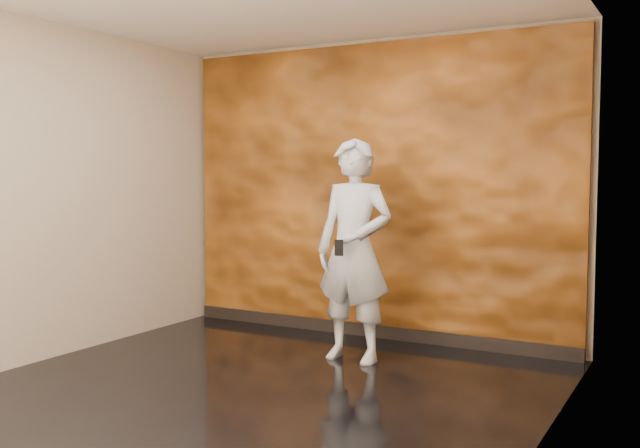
# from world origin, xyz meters

# --- Properties ---
(room) EXTENTS (4.02, 4.02, 2.81)m
(room) POSITION_xyz_m (0.00, 0.00, 1.40)
(room) COLOR black
(room) RESTS_ON ground
(feature_wall) EXTENTS (3.90, 0.06, 2.75)m
(feature_wall) POSITION_xyz_m (0.00, 1.96, 1.38)
(feature_wall) COLOR orange
(feature_wall) RESTS_ON ground
(baseboard) EXTENTS (3.90, 0.04, 0.12)m
(baseboard) POSITION_xyz_m (0.00, 1.92, 0.06)
(baseboard) COLOR black
(baseboard) RESTS_ON ground
(man) EXTENTS (0.68, 0.46, 1.83)m
(man) POSITION_xyz_m (0.25, 1.09, 0.92)
(man) COLOR #9A9FA9
(man) RESTS_ON ground
(phone) EXTENTS (0.07, 0.04, 0.13)m
(phone) POSITION_xyz_m (0.25, 0.82, 0.96)
(phone) COLOR black
(phone) RESTS_ON man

